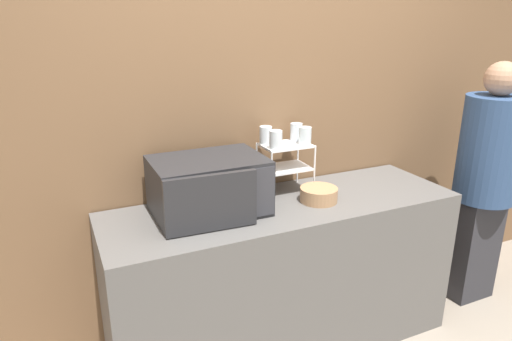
{
  "coord_description": "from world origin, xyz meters",
  "views": [
    {
      "loc": [
        -1.1,
        -1.72,
        1.87
      ],
      "look_at": [
        -0.16,
        0.34,
        1.1
      ],
      "focal_mm": 32.0,
      "sensor_mm": 36.0,
      "label": 1
    }
  ],
  "objects_px": {
    "bowl": "(319,195)",
    "person": "(486,175)",
    "microwave": "(209,187)",
    "glass_back_left": "(266,135)",
    "dish_rack": "(285,158)",
    "glass_front_right": "(305,136)",
    "glass_front_left": "(276,140)",
    "glass_back_right": "(296,132)"
  },
  "relations": [
    {
      "from": "bowl",
      "to": "person",
      "type": "relative_size",
      "value": 0.13
    },
    {
      "from": "microwave",
      "to": "person",
      "type": "relative_size",
      "value": 0.35
    },
    {
      "from": "glass_back_left",
      "to": "bowl",
      "type": "height_order",
      "value": "glass_back_left"
    },
    {
      "from": "dish_rack",
      "to": "person",
      "type": "height_order",
      "value": "person"
    },
    {
      "from": "dish_rack",
      "to": "bowl",
      "type": "relative_size",
      "value": 1.37
    },
    {
      "from": "microwave",
      "to": "glass_back_left",
      "type": "height_order",
      "value": "glass_back_left"
    },
    {
      "from": "glass_back_left",
      "to": "person",
      "type": "xyz_separation_m",
      "value": [
        1.42,
        -0.34,
        -0.34
      ]
    },
    {
      "from": "glass_front_right",
      "to": "person",
      "type": "bearing_deg",
      "value": -10.93
    },
    {
      "from": "glass_front_right",
      "to": "bowl",
      "type": "relative_size",
      "value": 0.49
    },
    {
      "from": "microwave",
      "to": "glass_back_left",
      "type": "xyz_separation_m",
      "value": [
        0.41,
        0.17,
        0.19
      ]
    },
    {
      "from": "glass_front_left",
      "to": "glass_front_right",
      "type": "relative_size",
      "value": 1.0
    },
    {
      "from": "bowl",
      "to": "person",
      "type": "xyz_separation_m",
      "value": [
        1.23,
        -0.07,
        -0.04
      ]
    },
    {
      "from": "bowl",
      "to": "glass_front_left",
      "type": "bearing_deg",
      "value": 138.24
    },
    {
      "from": "glass_front_right",
      "to": "glass_front_left",
      "type": "bearing_deg",
      "value": -178.53
    },
    {
      "from": "glass_back_left",
      "to": "glass_front_left",
      "type": "bearing_deg",
      "value": -85.69
    },
    {
      "from": "microwave",
      "to": "bowl",
      "type": "bearing_deg",
      "value": -9.65
    },
    {
      "from": "glass_front_right",
      "to": "dish_rack",
      "type": "bearing_deg",
      "value": 152.42
    },
    {
      "from": "bowl",
      "to": "person",
      "type": "bearing_deg",
      "value": -3.15
    },
    {
      "from": "glass_front_right",
      "to": "person",
      "type": "distance_m",
      "value": 1.29
    },
    {
      "from": "glass_back_left",
      "to": "person",
      "type": "bearing_deg",
      "value": -13.61
    },
    {
      "from": "glass_front_right",
      "to": "person",
      "type": "height_order",
      "value": "person"
    },
    {
      "from": "person",
      "to": "microwave",
      "type": "bearing_deg",
      "value": 174.7
    },
    {
      "from": "microwave",
      "to": "dish_rack",
      "type": "xyz_separation_m",
      "value": [
        0.51,
        0.12,
        0.06
      ]
    },
    {
      "from": "glass_front_left",
      "to": "person",
      "type": "bearing_deg",
      "value": -9.34
    },
    {
      "from": "glass_back_left",
      "to": "bowl",
      "type": "bearing_deg",
      "value": -55.12
    },
    {
      "from": "microwave",
      "to": "glass_back_left",
      "type": "relative_size",
      "value": 5.66
    },
    {
      "from": "dish_rack",
      "to": "glass_back_left",
      "type": "height_order",
      "value": "glass_back_left"
    },
    {
      "from": "glass_back_right",
      "to": "glass_back_left",
      "type": "distance_m",
      "value": 0.2
    },
    {
      "from": "glass_front_right",
      "to": "glass_back_right",
      "type": "bearing_deg",
      "value": 89.14
    },
    {
      "from": "person",
      "to": "glass_back_left",
      "type": "bearing_deg",
      "value": 166.39
    },
    {
      "from": "dish_rack",
      "to": "glass_back_right",
      "type": "xyz_separation_m",
      "value": [
        0.1,
        0.05,
        0.13
      ]
    },
    {
      "from": "glass_front_left",
      "to": "person",
      "type": "xyz_separation_m",
      "value": [
        1.41,
        -0.23,
        -0.34
      ]
    },
    {
      "from": "glass_front_right",
      "to": "glass_back_left",
      "type": "height_order",
      "value": "same"
    },
    {
      "from": "dish_rack",
      "to": "bowl",
      "type": "distance_m",
      "value": 0.29
    },
    {
      "from": "glass_back_right",
      "to": "person",
      "type": "distance_m",
      "value": 1.32
    },
    {
      "from": "dish_rack",
      "to": "glass_back_left",
      "type": "distance_m",
      "value": 0.17
    },
    {
      "from": "microwave",
      "to": "bowl",
      "type": "distance_m",
      "value": 0.62
    },
    {
      "from": "glass_back_right",
      "to": "glass_front_right",
      "type": "xyz_separation_m",
      "value": [
        -0.0,
        -0.1,
        0.0
      ]
    },
    {
      "from": "microwave",
      "to": "person",
      "type": "height_order",
      "value": "person"
    },
    {
      "from": "dish_rack",
      "to": "glass_back_right",
      "type": "relative_size",
      "value": 2.82
    },
    {
      "from": "glass_front_left",
      "to": "glass_back_left",
      "type": "bearing_deg",
      "value": 94.31
    },
    {
      "from": "glass_back_left",
      "to": "glass_front_right",
      "type": "bearing_deg",
      "value": -28.92
    }
  ]
}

